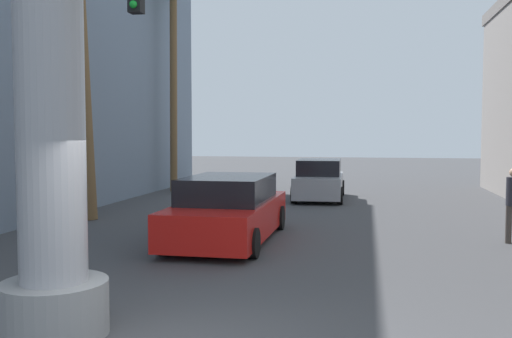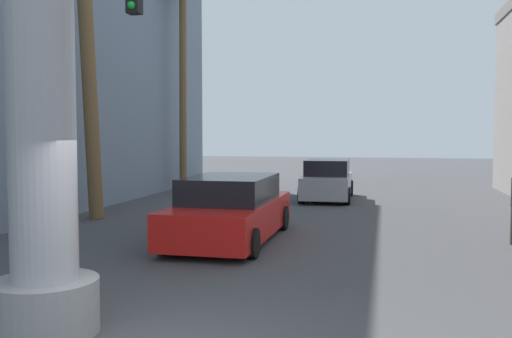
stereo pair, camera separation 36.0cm
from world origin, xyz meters
name	(u,v)px [view 2 (the right image)]	position (x,y,z in m)	size (l,w,h in m)	color
ground_plane	(289,224)	(0.00, 10.00, 0.00)	(90.83, 90.83, 0.00)	#424244
traffic_light_mast	(0,59)	(-4.60, 3.76, 4.02)	(5.34, 0.32, 5.64)	#333333
car_lead	(230,210)	(-0.96, 7.19, 0.74)	(2.16, 5.15, 1.56)	black
car_far	(327,181)	(0.48, 16.25, 0.73)	(1.97, 4.26, 1.56)	black
palm_tree_far_left	(183,52)	(-6.12, 18.17, 6.15)	(3.47, 3.31, 9.61)	brown
palm_tree_mid_left	(87,34)	(-6.02, 9.64, 5.52)	(2.72, 2.73, 9.52)	brown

